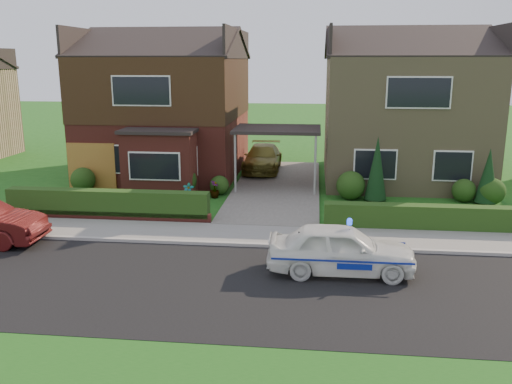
# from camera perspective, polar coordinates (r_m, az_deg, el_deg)

# --- Properties ---
(ground) EXTENTS (120.00, 120.00, 0.00)m
(ground) POSITION_cam_1_polar(r_m,az_deg,el_deg) (14.20, -1.04, -9.93)
(ground) COLOR #1A5115
(ground) RESTS_ON ground
(road) EXTENTS (60.00, 6.00, 0.02)m
(road) POSITION_cam_1_polar(r_m,az_deg,el_deg) (14.20, -1.04, -9.93)
(road) COLOR black
(road) RESTS_ON ground
(kerb) EXTENTS (60.00, 0.16, 0.12)m
(kerb) POSITION_cam_1_polar(r_m,az_deg,el_deg) (17.00, 0.27, -5.63)
(kerb) COLOR #9E9993
(kerb) RESTS_ON ground
(sidewalk) EXTENTS (60.00, 2.00, 0.10)m
(sidewalk) POSITION_cam_1_polar(r_m,az_deg,el_deg) (17.99, 0.63, -4.55)
(sidewalk) COLOR slate
(sidewalk) RESTS_ON ground
(driveway) EXTENTS (3.80, 12.00, 0.12)m
(driveway) POSITION_cam_1_polar(r_m,az_deg,el_deg) (24.61, 2.22, 0.50)
(driveway) COLOR #666059
(driveway) RESTS_ON ground
(house_left) EXTENTS (7.50, 9.53, 7.25)m
(house_left) POSITION_cam_1_polar(r_m,az_deg,el_deg) (27.88, -9.37, 9.70)
(house_left) COLOR maroon
(house_left) RESTS_ON ground
(house_right) EXTENTS (7.50, 8.06, 7.25)m
(house_right) POSITION_cam_1_polar(r_m,az_deg,el_deg) (27.28, 15.17, 9.01)
(house_right) COLOR #8F7E58
(house_right) RESTS_ON ground
(carport_link) EXTENTS (3.80, 3.00, 2.77)m
(carport_link) POSITION_cam_1_polar(r_m,az_deg,el_deg) (24.10, 2.27, 6.50)
(carport_link) COLOR black
(carport_link) RESTS_ON ground
(garage_door) EXTENTS (2.20, 0.10, 2.10)m
(garage_door) POSITION_cam_1_polar(r_m,az_deg,el_deg) (25.35, -16.90, 2.59)
(garage_door) COLOR brown
(garage_door) RESTS_ON ground
(dwarf_wall) EXTENTS (7.70, 0.25, 0.36)m
(dwarf_wall) POSITION_cam_1_polar(r_m,az_deg,el_deg) (20.43, -15.45, -2.43)
(dwarf_wall) COLOR maroon
(dwarf_wall) RESTS_ON ground
(hedge_left) EXTENTS (7.50, 0.55, 0.90)m
(hedge_left) POSITION_cam_1_polar(r_m,az_deg,el_deg) (20.61, -15.26, -2.79)
(hedge_left) COLOR #163210
(hedge_left) RESTS_ON ground
(hedge_right) EXTENTS (7.50, 0.55, 0.80)m
(hedge_right) POSITION_cam_1_polar(r_m,az_deg,el_deg) (19.55, 18.22, -3.91)
(hedge_right) COLOR #163210
(hedge_right) RESTS_ON ground
(shrub_left_far) EXTENTS (1.08, 1.08, 1.08)m
(shrub_left_far) POSITION_cam_1_polar(r_m,az_deg,el_deg) (25.13, -17.75, 1.25)
(shrub_left_far) COLOR #163210
(shrub_left_far) RESTS_ON ground
(shrub_left_mid) EXTENTS (1.32, 1.32, 1.32)m
(shrub_left_mid) POSITION_cam_1_polar(r_m,az_deg,el_deg) (23.46, -7.86, 1.22)
(shrub_left_mid) COLOR #163210
(shrub_left_mid) RESTS_ON ground
(shrub_left_near) EXTENTS (0.84, 0.84, 0.84)m
(shrub_left_near) POSITION_cam_1_polar(r_m,az_deg,el_deg) (23.46, -3.88, 0.73)
(shrub_left_near) COLOR #163210
(shrub_left_near) RESTS_ON ground
(shrub_right_near) EXTENTS (1.20, 1.20, 1.20)m
(shrub_right_near) POSITION_cam_1_polar(r_m,az_deg,el_deg) (22.92, 9.95, 0.70)
(shrub_right_near) COLOR #163210
(shrub_right_near) RESTS_ON ground
(shrub_right_mid) EXTENTS (0.96, 0.96, 0.96)m
(shrub_right_mid) POSITION_cam_1_polar(r_m,az_deg,el_deg) (23.79, 21.04, 0.16)
(shrub_right_mid) COLOR #163210
(shrub_right_mid) RESTS_ON ground
(shrub_right_far) EXTENTS (1.08, 1.08, 1.08)m
(shrub_right_far) POSITION_cam_1_polar(r_m,az_deg,el_deg) (23.78, 23.56, 0.06)
(shrub_right_far) COLOR #163210
(shrub_right_far) RESTS_ON ground
(conifer_a) EXTENTS (0.90, 0.90, 2.60)m
(conifer_a) POSITION_cam_1_polar(r_m,az_deg,el_deg) (22.67, 12.57, 2.24)
(conifer_a) COLOR black
(conifer_a) RESTS_ON ground
(conifer_b) EXTENTS (0.90, 0.90, 2.20)m
(conifer_b) POSITION_cam_1_polar(r_m,az_deg,el_deg) (23.60, 23.22, 1.40)
(conifer_b) COLOR black
(conifer_b) RESTS_ON ground
(police_car) EXTENTS (3.68, 4.02, 1.53)m
(police_car) POSITION_cam_1_polar(r_m,az_deg,el_deg) (14.98, 8.93, -5.99)
(police_car) COLOR white
(police_car) RESTS_ON ground
(driveway_car) EXTENTS (1.84, 4.47, 1.29)m
(driveway_car) POSITION_cam_1_polar(r_m,az_deg,el_deg) (27.96, 0.71, 3.61)
(driveway_car) COLOR brown
(driveway_car) RESTS_ON driveway
(potted_plant_a) EXTENTS (0.49, 0.36, 0.86)m
(potted_plant_a) POSITION_cam_1_polar(r_m,az_deg,el_deg) (21.97, -7.10, -0.23)
(potted_plant_a) COLOR gray
(potted_plant_a) RESTS_ON ground
(potted_plant_b) EXTENTS (0.47, 0.46, 0.66)m
(potted_plant_b) POSITION_cam_1_polar(r_m,az_deg,el_deg) (23.85, -12.91, 0.40)
(potted_plant_b) COLOR gray
(potted_plant_b) RESTS_ON ground
(potted_plant_c) EXTENTS (0.47, 0.47, 0.71)m
(potted_plant_c) POSITION_cam_1_polar(r_m,az_deg,el_deg) (22.92, -4.38, 0.24)
(potted_plant_c) COLOR gray
(potted_plant_c) RESTS_ON ground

